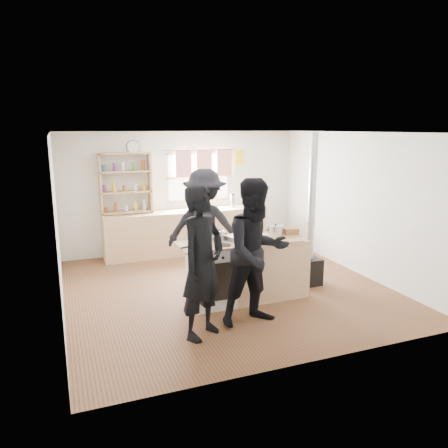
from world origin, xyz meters
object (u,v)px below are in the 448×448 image
Objects in this scene: bread_board at (291,233)px; skillet_greens at (200,244)px; stockpot_stove at (218,236)px; person_near_right at (257,253)px; stockpot_counter at (275,231)px; person_near_left at (202,263)px; person_far at (205,227)px; cooking_island at (248,270)px; thermos at (233,201)px; flue_heater at (310,246)px; roast_tray at (239,237)px.

skillet_greens is at bearing -177.24° from bread_board.
person_near_right is (0.21, -0.90, -0.03)m from stockpot_stove.
bread_board is (0.24, -0.08, -0.04)m from stockpot_counter.
stockpot_counter is (0.93, -0.04, 0.01)m from stockpot_stove.
person_far is at bearing 35.94° from person_near_left.
cooking_island is 1.01× the size of person_near_right.
thermos is 1.09× the size of stockpot_counter.
bread_board is 1.96m from person_near_left.
skillet_greens is 1.08× the size of bread_board.
skillet_greens is at bearing -171.41° from flue_heater.
cooking_island is at bearing -24.48° from roast_tray.
thermos is at bearing 59.89° from skillet_greens.
person_near_right reaches higher than cooking_island.
person_near_right is (-0.11, -0.85, 0.00)m from roast_tray.
person_near_right is at bearing -140.69° from bread_board.
stockpot_counter reaches higher than stockpot_stove.
stockpot_stove is at bearing 171.16° from roast_tray.
stockpot_counter reaches higher than cooking_island.
stockpot_stove is 0.09× the size of flue_heater.
flue_heater is 1.81m from person_near_right.
person_near_left is 0.99× the size of person_far.
skillet_greens is at bearing -174.43° from cooking_island.
bread_board is at bearing 163.75° from person_far.
cooking_island is 4.72× the size of roast_tray.
person_far is (0.08, 0.83, -0.05)m from stockpot_stove.
flue_heater reaches higher than thermos.
stockpot_counter is 0.85× the size of bread_board.
thermos reaches higher than bread_board.
stockpot_counter is 0.13× the size of person_near_right.
roast_tray is 0.91m from person_far.
skillet_greens is 0.17× the size of person_near_left.
cooking_island is at bearing 135.92° from person_far.
person_near_left is at bearing -117.31° from thermos.
roast_tray is (-0.13, 0.06, 0.50)m from cooking_island.
person_near_right reaches higher than stockpot_stove.
cooking_island is at bearing -13.79° from stockpot_stove.
thermos is 0.67× the size of roast_tray.
bread_board is at bearing -0.25° from cooking_island.
person_near_left is (-1.74, -0.89, -0.03)m from bread_board.
stockpot_stove is at bearing 174.52° from bread_board.
flue_heater reaches higher than person_near_right.
person_far is at bearing 68.23° from skillet_greens.
thermos is 2.59m from flue_heater.
person_near_right reaches higher than bread_board.
thermos is 4.13m from person_near_left.
skillet_greens is 0.86m from person_near_left.
person_near_right reaches higher than person_far.
flue_heater is at bearing 4.01° from stockpot_stove.
thermos reaches higher than stockpot_stove.
cooking_island is 0.92m from skillet_greens.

